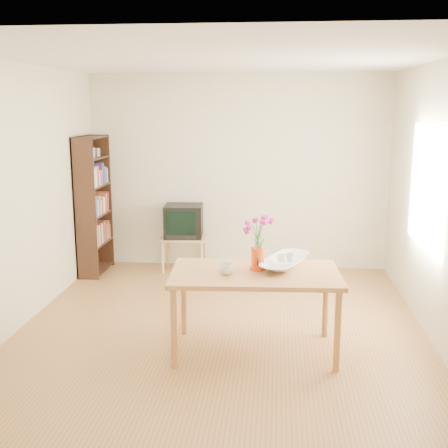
# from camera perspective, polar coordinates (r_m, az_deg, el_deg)

# --- Properties ---
(room) EXTENTS (4.50, 4.50, 4.50)m
(room) POSITION_cam_1_polar(r_m,az_deg,el_deg) (5.36, 0.01, 2.49)
(room) COLOR olive
(room) RESTS_ON ground
(table) EXTENTS (1.52, 0.92, 0.75)m
(table) POSITION_cam_1_polar(r_m,az_deg,el_deg) (4.98, 3.18, -5.72)
(table) COLOR #A06837
(table) RESTS_ON ground
(tv_stand) EXTENTS (0.60, 0.45, 0.46)m
(tv_stand) POSITION_cam_1_polar(r_m,az_deg,el_deg) (7.55, -4.09, -1.82)
(tv_stand) COLOR tan
(tv_stand) RESTS_ON ground
(bookshelf) EXTENTS (0.28, 0.70, 1.80)m
(bookshelf) POSITION_cam_1_polar(r_m,az_deg,el_deg) (7.52, -13.08, 1.38)
(bookshelf) COLOR black
(bookshelf) RESTS_ON ground
(pitcher) EXTENTS (0.14, 0.21, 0.21)m
(pitcher) POSITION_cam_1_polar(r_m,az_deg,el_deg) (5.00, 3.44, -3.60)
(pitcher) COLOR #E9440D
(pitcher) RESTS_ON table
(flowers) EXTENTS (0.23, 0.23, 0.33)m
(flowers) POSITION_cam_1_polar(r_m,az_deg,el_deg) (4.94, 3.48, -0.65)
(flowers) COLOR #F339B0
(flowers) RESTS_ON pitcher
(mug) EXTENTS (0.14, 0.14, 0.10)m
(mug) POSITION_cam_1_polar(r_m,az_deg,el_deg) (4.87, 0.27, -4.59)
(mug) COLOR white
(mug) RESTS_ON table
(bowl) EXTENTS (0.61, 0.61, 0.44)m
(bowl) POSITION_cam_1_polar(r_m,az_deg,el_deg) (5.09, 6.26, -1.89)
(bowl) COLOR white
(bowl) RESTS_ON table
(teacup_a) EXTENTS (0.08, 0.08, 0.06)m
(teacup_a) POSITION_cam_1_polar(r_m,az_deg,el_deg) (5.10, 5.80, -2.37)
(teacup_a) COLOR white
(teacup_a) RESTS_ON bowl
(teacup_b) EXTENTS (0.09, 0.09, 0.07)m
(teacup_b) POSITION_cam_1_polar(r_m,az_deg,el_deg) (5.12, 6.75, -2.31)
(teacup_b) COLOR white
(teacup_b) RESTS_ON bowl
(television) EXTENTS (0.53, 0.49, 0.43)m
(television) POSITION_cam_1_polar(r_m,az_deg,el_deg) (7.50, -4.10, 0.38)
(television) COLOR black
(television) RESTS_ON tv_stand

